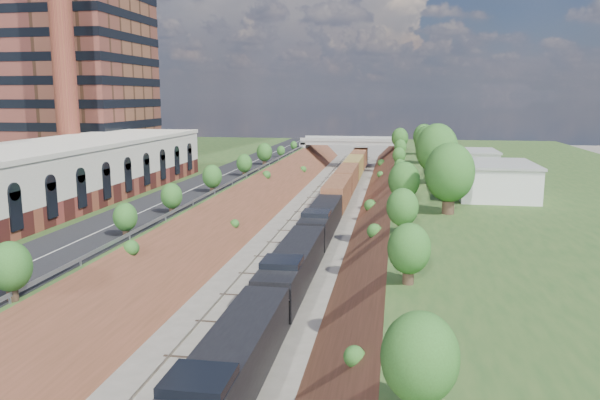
{
  "coord_description": "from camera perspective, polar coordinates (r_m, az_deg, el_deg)",
  "views": [
    {
      "loc": [
        11.47,
        -22.97,
        17.39
      ],
      "look_at": [
        0.94,
        40.14,
        6.0
      ],
      "focal_mm": 35.0,
      "sensor_mm": 36.0,
      "label": 1
    }
  ],
  "objects": [
    {
      "name": "rail_right_track",
      "position": [
        85.22,
        3.3,
        -1.64
      ],
      "size": [
        1.58,
        180.0,
        0.18
      ],
      "primitive_type": "cube",
      "color": "gray",
      "rests_on": "ground"
    },
    {
      "name": "freight_train",
      "position": [
        87.4,
        3.51,
        0.37
      ],
      "size": [
        3.18,
        127.75,
        4.71
      ],
      "color": "black",
      "rests_on": "ground"
    },
    {
      "name": "guardrail",
      "position": [
        86.68,
        -5.92,
        2.19
      ],
      "size": [
        0.1,
        171.0,
        0.7
      ],
      "color": "#99999E",
      "rests_on": "platform_left"
    },
    {
      "name": "commercial_building",
      "position": [
        73.17,
        -23.28,
        2.3
      ],
      "size": [
        14.3,
        62.3,
        7.0
      ],
      "color": "maroon",
      "rests_on": "platform_left"
    },
    {
      "name": "overpass",
      "position": [
        145.96,
        4.95,
        5.15
      ],
      "size": [
        24.5,
        8.3,
        7.4
      ],
      "color": "gray",
      "rests_on": "ground"
    },
    {
      "name": "embankment_left",
      "position": [
        87.7,
        -5.57,
        -1.39
      ],
      "size": [
        10.0,
        180.0,
        10.0
      ],
      "primitive_type": "cube",
      "rotation": [
        0.0,
        0.79,
        0.0
      ],
      "color": "brown",
      "rests_on": "ground"
    },
    {
      "name": "smokestack",
      "position": [
        92.45,
        -22.16,
        14.09
      ],
      "size": [
        3.2,
        3.2,
        40.0
      ],
      "primitive_type": "cylinder",
      "color": "maroon",
      "rests_on": "platform_left"
    },
    {
      "name": "road",
      "position": [
        88.11,
        -8.45,
        1.93
      ],
      "size": [
        8.0,
        180.0,
        0.1
      ],
      "primitive_type": "cube",
      "color": "black",
      "rests_on": "platform_left"
    },
    {
      "name": "embankment_right",
      "position": [
        84.77,
        8.96,
        -1.87
      ],
      "size": [
        10.0,
        180.0,
        10.0
      ],
      "primitive_type": "cube",
      "rotation": [
        0.0,
        0.79,
        0.0
      ],
      "color": "brown",
      "rests_on": "ground"
    },
    {
      "name": "white_building_near",
      "position": [
        76.64,
        18.42,
        1.78
      ],
      "size": [
        9.0,
        12.0,
        4.0
      ],
      "primitive_type": "cube",
      "color": "silver",
      "rests_on": "platform_right"
    },
    {
      "name": "tree_right_large",
      "position": [
        63.72,
        14.39,
        2.56
      ],
      "size": [
        5.25,
        5.25,
        7.61
      ],
      "color": "#473323",
      "rests_on": "platform_right"
    },
    {
      "name": "white_building_far",
      "position": [
        98.22,
        16.19,
        3.51
      ],
      "size": [
        8.0,
        10.0,
        3.6
      ],
      "primitive_type": "cube",
      "color": "silver",
      "rests_on": "platform_right"
    },
    {
      "name": "highrise_tower",
      "position": [
        111.07,
        -21.64,
        17.43
      ],
      "size": [
        22.0,
        22.0,
        53.9
      ],
      "color": "brown",
      "rests_on": "platform_left"
    },
    {
      "name": "tree_left_crest",
      "position": [
        49.95,
        -18.55,
        -2.4
      ],
      "size": [
        2.45,
        2.45,
        3.55
      ],
      "color": "#473323",
      "rests_on": "platform_left"
    },
    {
      "name": "rail_left_track",
      "position": [
        85.91,
        -0.15,
        -1.52
      ],
      "size": [
        1.58,
        180.0,
        0.18
      ],
      "primitive_type": "cube",
      "color": "gray",
      "rests_on": "ground"
    },
    {
      "name": "platform_right",
      "position": [
        87.0,
        23.65,
        -0.62
      ],
      "size": [
        44.0,
        180.0,
        5.0
      ],
      "primitive_type": "cube",
      "color": "#2B4E20",
      "rests_on": "ground"
    },
    {
      "name": "platform_left",
      "position": [
        95.3,
        -18.48,
        0.58
      ],
      "size": [
        44.0,
        180.0,
        5.0
      ],
      "primitive_type": "cube",
      "color": "#2B4E20",
      "rests_on": "ground"
    }
  ]
}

